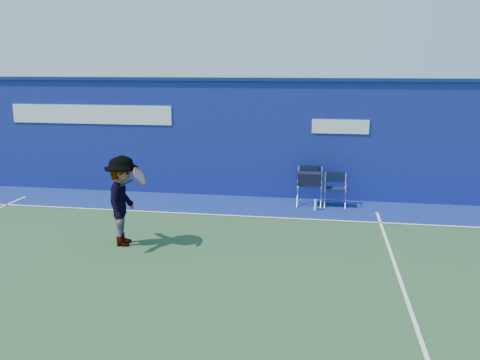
% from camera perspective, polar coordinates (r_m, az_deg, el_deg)
% --- Properties ---
extents(ground, '(80.00, 80.00, 0.00)m').
position_cam_1_polar(ground, '(9.12, -11.98, -9.44)').
color(ground, '#2A4E2B').
rests_on(ground, ground).
extents(stadium_wall, '(24.00, 0.50, 3.08)m').
position_cam_1_polar(stadium_wall, '(13.54, -4.36, 4.93)').
color(stadium_wall, navy).
rests_on(stadium_wall, ground).
extents(out_of_bounds_strip, '(24.00, 1.80, 0.01)m').
position_cam_1_polar(out_of_bounds_strip, '(12.81, -5.39, -2.62)').
color(out_of_bounds_strip, navy).
rests_on(out_of_bounds_strip, ground).
extents(court_lines, '(24.00, 12.00, 0.01)m').
position_cam_1_polar(court_lines, '(9.63, -10.69, -8.07)').
color(court_lines, white).
rests_on(court_lines, out_of_bounds_strip).
extents(directors_chair_left, '(0.57, 0.53, 0.97)m').
position_cam_1_polar(directors_chair_left, '(12.61, 7.81, -1.02)').
color(directors_chair_left, silver).
rests_on(directors_chair_left, ground).
extents(directors_chair_right, '(0.49, 0.44, 0.83)m').
position_cam_1_polar(directors_chair_right, '(12.66, 10.62, -1.78)').
color(directors_chair_right, silver).
rests_on(directors_chair_right, ground).
extents(water_bottle, '(0.07, 0.07, 0.26)m').
position_cam_1_polar(water_bottle, '(12.28, 8.46, -2.78)').
color(water_bottle, white).
rests_on(water_bottle, ground).
extents(tennis_player, '(0.91, 1.21, 1.74)m').
position_cam_1_polar(tennis_player, '(9.94, -12.99, -2.29)').
color(tennis_player, '#EA4738').
rests_on(tennis_player, ground).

